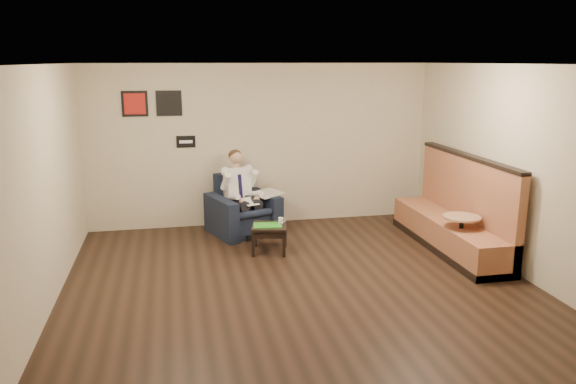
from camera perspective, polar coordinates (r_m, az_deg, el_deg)
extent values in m
plane|color=black|center=(7.37, 1.18, -9.48)|extent=(6.00, 6.00, 0.00)
cube|color=beige|center=(9.85, -2.71, 4.79)|extent=(6.00, 0.02, 2.80)
cube|color=beige|center=(4.19, 10.60, -7.16)|extent=(6.00, 0.02, 2.80)
cube|color=beige|center=(6.93, -23.70, 0.08)|extent=(0.02, 6.00, 2.80)
cube|color=beige|center=(8.16, 22.25, 2.04)|extent=(0.02, 6.00, 2.80)
cube|color=white|center=(6.80, 1.30, 12.86)|extent=(6.00, 6.00, 0.02)
cube|color=black|center=(9.70, -10.33, 5.06)|extent=(0.32, 0.02, 0.20)
cube|color=red|center=(9.65, -15.30, 8.65)|extent=(0.42, 0.03, 0.42)
cube|color=black|center=(9.63, -12.00, 8.82)|extent=(0.42, 0.03, 0.42)
cube|color=black|center=(9.42, -4.60, -1.33)|extent=(1.28, 1.28, 0.97)
cube|color=white|center=(9.19, -3.96, -0.97)|extent=(0.33, 0.38, 0.01)
cube|color=silver|center=(9.47, -2.14, -0.12)|extent=(0.59, 0.65, 0.01)
cube|color=black|center=(8.54, -1.89, -4.74)|extent=(0.62, 0.62, 0.42)
cube|color=green|center=(8.46, -2.10, -3.39)|extent=(0.45, 0.34, 0.01)
cylinder|color=white|center=(8.57, -0.74, -2.90)|extent=(0.09, 0.09, 0.09)
cube|color=black|center=(8.62, -1.53, -3.08)|extent=(0.15, 0.11, 0.01)
cube|color=#995B3B|center=(8.90, 16.21, -1.13)|extent=(0.67, 2.80, 1.43)
cylinder|color=tan|center=(8.53, 17.11, -4.50)|extent=(0.63, 0.63, 0.66)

